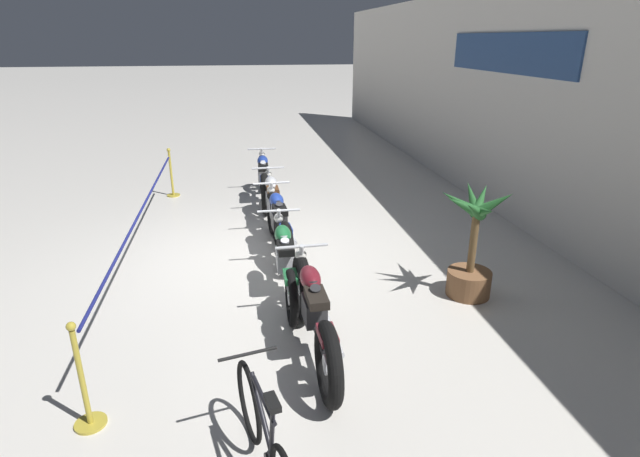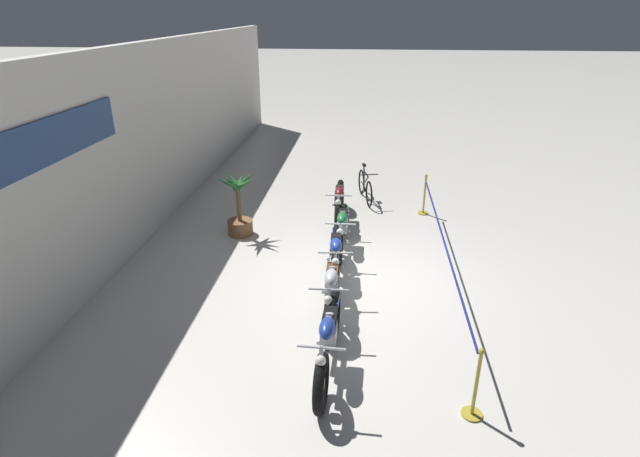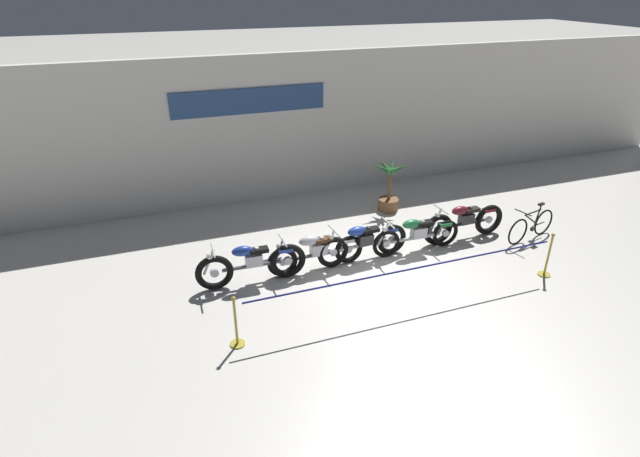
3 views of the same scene
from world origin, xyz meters
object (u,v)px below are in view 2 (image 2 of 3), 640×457
(motorcycle_blue_2, at_px, (336,257))
(potted_palm_left_of_row, at_px, (239,206))
(bicycle, at_px, (365,187))
(stanchion_far_left, at_px, (452,282))
(motorcycle_silver_1, at_px, (331,289))
(motorcycle_green_3, at_px, (342,228))
(motorcycle_maroon_4, at_px, (339,203))
(stanchion_mid_left, at_px, (424,200))
(motorcycle_blue_0, at_px, (328,341))

(motorcycle_blue_2, distance_m, potted_palm_left_of_row, 3.03)
(bicycle, distance_m, stanchion_far_left, 5.84)
(motorcycle_silver_1, xyz_separation_m, stanchion_far_left, (0.01, -2.01, 0.24))
(motorcycle_green_3, bearing_deg, motorcycle_maroon_4, 6.21)
(motorcycle_green_3, height_order, stanchion_mid_left, stanchion_mid_left)
(motorcycle_silver_1, distance_m, motorcycle_maroon_4, 4.04)
(stanchion_far_left, distance_m, stanchion_mid_left, 4.78)
(motorcycle_maroon_4, relative_size, bicycle, 1.40)
(motorcycle_blue_0, height_order, bicycle, motorcycle_blue_0)
(motorcycle_green_3, xyz_separation_m, stanchion_far_left, (-2.56, -1.98, 0.22))
(motorcycle_green_3, distance_m, stanchion_mid_left, 2.96)
(motorcycle_blue_2, relative_size, stanchion_mid_left, 2.21)
(motorcycle_silver_1, xyz_separation_m, motorcycle_maroon_4, (4.04, 0.12, 0.03))
(motorcycle_green_3, distance_m, stanchion_far_left, 3.24)
(motorcycle_silver_1, xyz_separation_m, potted_palm_left_of_row, (3.06, 2.37, 0.25))
(motorcycle_green_3, xyz_separation_m, motorcycle_maroon_4, (1.46, 0.16, 0.02))
(motorcycle_blue_0, relative_size, motorcycle_green_3, 1.04)
(stanchion_far_left, bearing_deg, motorcycle_silver_1, 90.43)
(motorcycle_maroon_4, height_order, stanchion_far_left, stanchion_far_left)
(motorcycle_green_3, bearing_deg, motorcycle_blue_0, -179.58)
(motorcycle_blue_0, bearing_deg, stanchion_far_left, -51.89)
(motorcycle_blue_2, distance_m, motorcycle_green_3, 1.40)
(motorcycle_green_3, distance_m, bicycle, 3.10)
(motorcycle_silver_1, height_order, stanchion_far_left, stanchion_far_left)
(motorcycle_maroon_4, distance_m, bicycle, 1.72)
(motorcycle_silver_1, bearing_deg, motorcycle_maroon_4, 1.71)
(motorcycle_blue_0, height_order, motorcycle_maroon_4, same)
(motorcycle_blue_0, distance_m, motorcycle_green_3, 4.09)
(motorcycle_blue_2, bearing_deg, stanchion_mid_left, -29.28)
(motorcycle_maroon_4, bearing_deg, motorcycle_blue_2, -177.75)
(stanchion_mid_left, bearing_deg, motorcycle_maroon_4, 109.18)
(bicycle, bearing_deg, motorcycle_green_3, 171.55)
(motorcycle_maroon_4, relative_size, stanchion_far_left, 0.34)
(motorcycle_blue_2, bearing_deg, motorcycle_green_3, -1.91)
(motorcycle_blue_0, relative_size, stanchion_far_left, 0.35)
(motorcycle_blue_2, bearing_deg, bicycle, -6.42)
(motorcycle_blue_2, relative_size, potted_palm_left_of_row, 1.49)
(bicycle, xyz_separation_m, stanchion_mid_left, (-0.86, -1.52, -0.02))
(bicycle, height_order, potted_palm_left_of_row, potted_palm_left_of_row)
(motorcycle_maroon_4, height_order, stanchion_mid_left, stanchion_mid_left)
(bicycle, height_order, stanchion_mid_left, stanchion_mid_left)
(motorcycle_blue_0, bearing_deg, potted_palm_left_of_row, 28.10)
(motorcycle_blue_2, bearing_deg, motorcycle_maroon_4, 2.25)
(motorcycle_silver_1, bearing_deg, motorcycle_blue_0, -177.41)
(motorcycle_silver_1, xyz_separation_m, motorcycle_green_3, (2.58, -0.04, 0.02))
(motorcycle_maroon_4, relative_size, stanchion_mid_left, 2.25)
(motorcycle_maroon_4, bearing_deg, motorcycle_silver_1, -178.29)
(potted_palm_left_of_row, xyz_separation_m, stanchion_far_left, (-3.04, -4.38, -0.01))
(bicycle, bearing_deg, motorcycle_blue_0, 176.59)
(motorcycle_blue_0, xyz_separation_m, stanchion_mid_left, (6.29, -1.95, -0.13))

